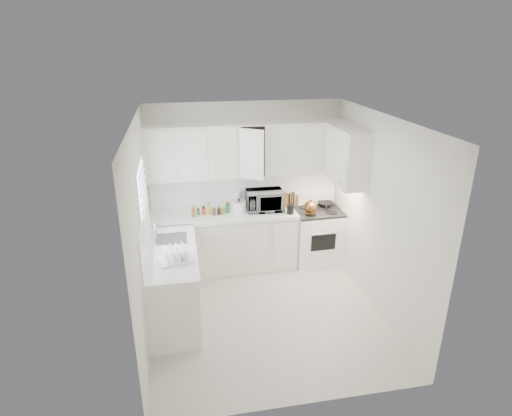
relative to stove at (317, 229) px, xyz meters
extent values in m
plane|color=beige|center=(-1.12, -1.28, -0.58)|extent=(3.20, 3.20, 0.00)
plane|color=white|center=(-1.12, -1.28, 2.02)|extent=(3.20, 3.20, 0.00)
plane|color=silver|center=(-1.12, 0.32, 0.72)|extent=(3.00, 0.00, 3.00)
plane|color=silver|center=(-1.12, -2.88, 0.72)|extent=(3.00, 0.00, 3.00)
plane|color=silver|center=(-2.62, -1.28, 0.72)|extent=(0.00, 3.20, 3.20)
plane|color=silver|center=(0.38, -1.28, 0.72)|extent=(0.00, 3.20, 3.20)
cube|color=silver|center=(-1.51, 0.01, 0.35)|extent=(2.24, 0.64, 0.05)
cube|color=silver|center=(-2.31, -1.08, 0.35)|extent=(0.64, 1.62, 0.05)
cube|color=white|center=(-1.12, 0.31, 0.65)|extent=(2.98, 0.02, 0.55)
cube|color=white|center=(-2.61, -1.08, 0.65)|extent=(0.02, 1.60, 0.55)
imported|color=gray|center=(-0.86, 0.06, 0.57)|extent=(0.57, 0.32, 0.38)
cylinder|color=white|center=(-1.27, 0.24, 0.51)|extent=(0.12, 0.12, 0.27)
cylinder|color=brown|center=(-1.97, 0.14, 0.44)|extent=(0.06, 0.06, 0.13)
cylinder|color=#277634|center=(-1.89, 0.05, 0.44)|extent=(0.06, 0.06, 0.13)
cylinder|color=red|center=(-1.82, 0.14, 0.44)|extent=(0.06, 0.06, 0.13)
cylinder|color=#9DB92B|center=(-1.74, 0.05, 0.44)|extent=(0.06, 0.06, 0.13)
cylinder|color=#563A18|center=(-1.67, 0.14, 0.44)|extent=(0.06, 0.06, 0.13)
cylinder|color=black|center=(-1.59, 0.05, 0.44)|extent=(0.06, 0.06, 0.13)
cylinder|color=brown|center=(-1.52, 0.14, 0.44)|extent=(0.06, 0.06, 0.13)
cylinder|color=#277634|center=(-1.44, 0.05, 0.44)|extent=(0.06, 0.06, 0.13)
cylinder|color=red|center=(-0.54, 0.18, 0.47)|extent=(0.06, 0.06, 0.19)
cylinder|color=#9DB92B|center=(-0.48, 0.12, 0.47)|extent=(0.06, 0.06, 0.19)
cylinder|color=#563A18|center=(-0.43, 0.18, 0.47)|extent=(0.06, 0.06, 0.19)
cylinder|color=black|center=(-0.37, 0.12, 0.47)|extent=(0.06, 0.06, 0.19)
cylinder|color=brown|center=(-0.32, 0.18, 0.47)|extent=(0.06, 0.06, 0.19)
camera|label=1|loc=(-2.14, -6.02, 2.86)|focal=29.90mm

